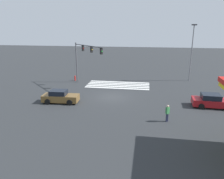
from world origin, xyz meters
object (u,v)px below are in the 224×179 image
car_1 (60,97)px  car_2 (213,101)px  traffic_signal_mast (84,54)px  pedestrian (167,112)px  street_light_pole_a (192,48)px  fire_hydrant (75,78)px

car_1 → car_2: car_1 is taller
traffic_signal_mast → car_2: 18.85m
car_1 → pedestrian: size_ratio=2.57×
car_1 → street_light_pole_a: bearing=35.6°
pedestrian → street_light_pole_a: bearing=-59.8°
traffic_signal_mast → street_light_pole_a: size_ratio=0.70×
street_light_pole_a → fire_hydrant: street_light_pole_a is taller
car_1 → fire_hydrant: 11.21m
car_1 → street_light_pole_a: (-17.44, -13.97, 4.75)m
pedestrian → fire_hydrant: pedestrian is taller
car_2 → traffic_signal_mast: bearing=160.5°
street_light_pole_a → car_1: bearing=38.7°
pedestrian → fire_hydrant: (14.18, -14.71, -0.53)m
car_1 → street_light_pole_a: size_ratio=0.47×
pedestrian → street_light_pole_a: (-5.06, -17.62, 4.50)m
car_2 → street_light_pole_a: (0.47, -12.69, 4.76)m
pedestrian → fire_hydrant: size_ratio=1.99×
car_2 → street_light_pole_a: bearing=94.6°
street_light_pole_a → traffic_signal_mast: bearing=19.4°
pedestrian → fire_hydrant: 20.43m
fire_hydrant → pedestrian: bearing=133.9°
traffic_signal_mast → fire_hydrant: bearing=177.3°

